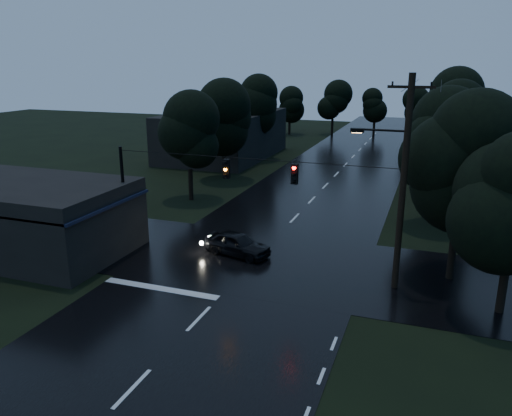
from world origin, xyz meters
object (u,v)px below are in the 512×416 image
Objects in this scene: utility_pole_far at (429,151)px; car at (237,244)px; storefront at (23,216)px; utility_pole_main at (401,181)px.

car is at bearing -121.20° from utility_pole_far.
utility_pole_main is (20.36, 2.00, 3.24)m from storefront.
utility_pole_far is at bearing -18.96° from car.
utility_pole_far is (21.25, 19.00, 1.86)m from storefront.
car is at bearing 15.82° from storefront.
storefront is 20.71m from utility_pole_main.
utility_pole_main is at bearing -86.56° from car.
utility_pole_far reaches higher than car.
utility_pole_main is 1.33× the size of utility_pole_far.
car is at bearing 171.19° from utility_pole_main.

